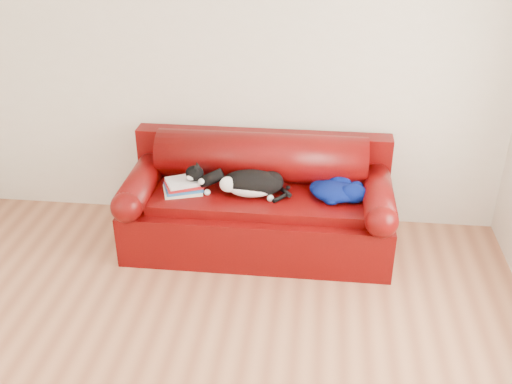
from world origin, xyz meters
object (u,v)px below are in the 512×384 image
at_px(sofa_base, 258,219).
at_px(book_stack, 184,186).
at_px(blanket, 337,190).
at_px(cat, 251,184).

bearing_deg(sofa_base, book_stack, -172.85).
bearing_deg(book_stack, blanket, 2.23).
height_order(book_stack, blanket, blanket).
bearing_deg(blanket, cat, -176.51).
bearing_deg(cat, blanket, -4.49).
height_order(sofa_base, book_stack, book_stack).
xyz_separation_m(sofa_base, book_stack, (-0.58, -0.07, 0.31)).
bearing_deg(blanket, sofa_base, 177.58).
bearing_deg(blanket, book_stack, -177.77).
height_order(cat, blanket, cat).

